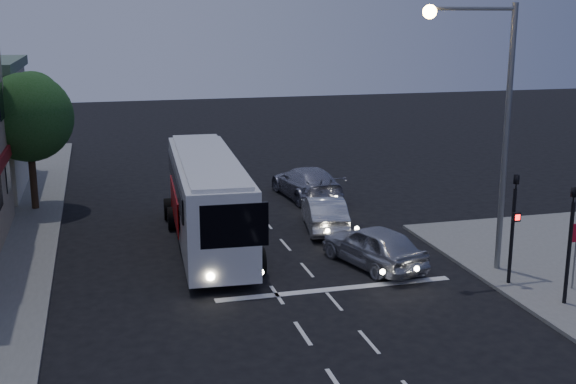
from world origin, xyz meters
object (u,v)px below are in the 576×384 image
object	(u,v)px
car_suv	(373,246)
car_sedan_b	(306,183)
traffic_signal_main	(514,216)
streetlight	(490,108)
tour_bus	(207,197)
traffic_signal_side	(571,231)
street_tree	(28,113)
car_sedan_a	(324,213)

from	to	relation	value
car_suv	car_sedan_b	size ratio (longest dim) A/B	0.83
car_suv	traffic_signal_main	distance (m)	4.99
traffic_signal_main	streetlight	world-z (taller)	streetlight
tour_bus	car_sedan_b	distance (m)	8.44
car_sedan_b	car_suv	bearing A→B (deg)	81.91
streetlight	car_suv	bearing A→B (deg)	154.45
car_sedan_b	streetlight	world-z (taller)	streetlight
car_suv	traffic_signal_main	xyz separation A→B (m)	(3.60, -3.02, 1.66)
traffic_signal_side	street_tree	world-z (taller)	street_tree
car_sedan_a	streetlight	xyz separation A→B (m)	(3.63, -6.42, 5.02)
traffic_signal_main	street_tree	world-z (taller)	street_tree
car_sedan_a	traffic_signal_main	bearing A→B (deg)	126.18
car_sedan_a	car_sedan_b	bearing A→B (deg)	-88.69
car_suv	streetlight	size ratio (longest dim) A/B	0.50
car_sedan_a	car_sedan_b	world-z (taller)	car_sedan_b
traffic_signal_main	traffic_signal_side	distance (m)	2.10
traffic_signal_side	car_sedan_b	bearing A→B (deg)	103.95
car_sedan_b	traffic_signal_main	bearing A→B (deg)	97.92
traffic_signal_side	streetlight	bearing A→B (deg)	105.70
traffic_signal_side	streetlight	xyz separation A→B (m)	(-0.96, 3.40, 3.31)
car_suv	traffic_signal_main	world-z (taller)	traffic_signal_main
car_sedan_b	traffic_signal_side	size ratio (longest dim) A/B	1.31
car_suv	car_sedan_a	bearing A→B (deg)	-103.11
car_sedan_b	traffic_signal_main	world-z (taller)	traffic_signal_main
car_suv	traffic_signal_side	xyz separation A→B (m)	(4.30, -5.00, 1.66)
tour_bus	traffic_signal_main	distance (m)	11.44
streetlight	street_tree	bearing A→B (deg)	140.49
tour_bus	traffic_signal_side	distance (m)	13.27
traffic_signal_main	traffic_signal_side	world-z (taller)	same
car_sedan_a	street_tree	size ratio (longest dim) A/B	0.70
car_sedan_a	traffic_signal_side	distance (m)	10.97
car_sedan_b	streetlight	size ratio (longest dim) A/B	0.60
car_sedan_b	traffic_signal_main	distance (m)	13.70
car_sedan_a	traffic_signal_main	distance (m)	8.92
tour_bus	car_suv	distance (m)	6.81
tour_bus	traffic_signal_side	world-z (taller)	traffic_signal_side
tour_bus	streetlight	size ratio (longest dim) A/B	1.27
car_suv	car_sedan_b	world-z (taller)	car_sedan_b
traffic_signal_side	car_sedan_a	bearing A→B (deg)	115.06
car_sedan_b	traffic_signal_side	world-z (taller)	traffic_signal_side
tour_bus	car_sedan_a	distance (m)	5.15
car_suv	traffic_signal_side	size ratio (longest dim) A/B	1.09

